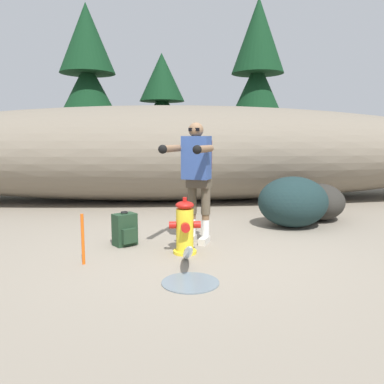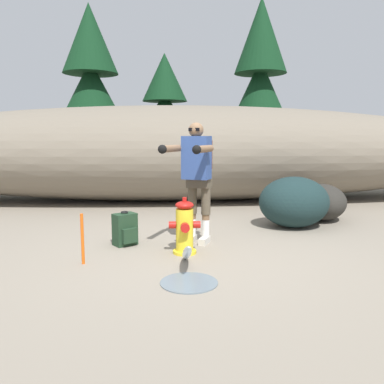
{
  "view_description": "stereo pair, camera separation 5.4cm",
  "coord_description": "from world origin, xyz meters",
  "px_view_note": "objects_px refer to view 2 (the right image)",
  "views": [
    {
      "loc": [
        -0.37,
        -4.88,
        1.48
      ],
      "look_at": [
        -0.0,
        0.26,
        0.75
      ],
      "focal_mm": 36.52,
      "sensor_mm": 36.0,
      "label": 1
    },
    {
      "loc": [
        -0.32,
        -4.88,
        1.48
      ],
      "look_at": [
        -0.0,
        0.26,
        0.75
      ],
      "focal_mm": 36.52,
      "sensor_mm": 36.0,
      "label": 2
    }
  ],
  "objects_px": {
    "utility_worker": "(197,168)",
    "boulder_mid": "(321,202)",
    "fire_hydrant": "(185,228)",
    "survey_stake": "(82,239)",
    "spare_backpack": "(125,230)",
    "boulder_large": "(294,202)"
  },
  "relations": [
    {
      "from": "utility_worker",
      "to": "survey_stake",
      "type": "bearing_deg",
      "value": -37.28
    },
    {
      "from": "spare_backpack",
      "to": "survey_stake",
      "type": "distance_m",
      "value": 0.89
    },
    {
      "from": "survey_stake",
      "to": "boulder_mid",
      "type": "bearing_deg",
      "value": 31.12
    },
    {
      "from": "boulder_mid",
      "to": "survey_stake",
      "type": "xyz_separation_m",
      "value": [
        -3.74,
        -2.25,
        -0.02
      ]
    },
    {
      "from": "utility_worker",
      "to": "survey_stake",
      "type": "relative_size",
      "value": 2.78
    },
    {
      "from": "boulder_large",
      "to": "fire_hydrant",
      "type": "bearing_deg",
      "value": -143.66
    },
    {
      "from": "fire_hydrant",
      "to": "boulder_mid",
      "type": "relative_size",
      "value": 0.67
    },
    {
      "from": "fire_hydrant",
      "to": "spare_backpack",
      "type": "height_order",
      "value": "fire_hydrant"
    },
    {
      "from": "utility_worker",
      "to": "boulder_mid",
      "type": "height_order",
      "value": "utility_worker"
    },
    {
      "from": "utility_worker",
      "to": "survey_stake",
      "type": "distance_m",
      "value": 1.77
    },
    {
      "from": "fire_hydrant",
      "to": "spare_backpack",
      "type": "xyz_separation_m",
      "value": [
        -0.8,
        0.44,
        -0.12
      ]
    },
    {
      "from": "fire_hydrant",
      "to": "survey_stake",
      "type": "distance_m",
      "value": 1.26
    },
    {
      "from": "fire_hydrant",
      "to": "spare_backpack",
      "type": "relative_size",
      "value": 1.55
    },
    {
      "from": "spare_backpack",
      "to": "boulder_mid",
      "type": "relative_size",
      "value": 0.43
    },
    {
      "from": "boulder_large",
      "to": "survey_stake",
      "type": "relative_size",
      "value": 1.91
    },
    {
      "from": "spare_backpack",
      "to": "boulder_mid",
      "type": "height_order",
      "value": "boulder_mid"
    },
    {
      "from": "boulder_mid",
      "to": "spare_backpack",
      "type": "bearing_deg",
      "value": -156.25
    },
    {
      "from": "fire_hydrant",
      "to": "boulder_large",
      "type": "height_order",
      "value": "boulder_large"
    },
    {
      "from": "spare_backpack",
      "to": "boulder_mid",
      "type": "xyz_separation_m",
      "value": [
        3.33,
        1.46,
        0.11
      ]
    },
    {
      "from": "spare_backpack",
      "to": "fire_hydrant",
      "type": "bearing_deg",
      "value": 25.91
    },
    {
      "from": "utility_worker",
      "to": "survey_stake",
      "type": "height_order",
      "value": "utility_worker"
    },
    {
      "from": "utility_worker",
      "to": "boulder_mid",
      "type": "relative_size",
      "value": 1.55
    }
  ]
}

